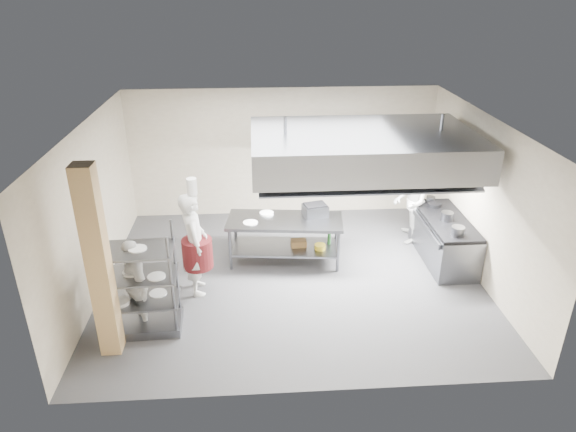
{
  "coord_description": "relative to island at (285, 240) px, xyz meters",
  "views": [
    {
      "loc": [
        -0.65,
        -8.36,
        5.19
      ],
      "look_at": [
        -0.06,
        0.2,
        1.19
      ],
      "focal_mm": 32.0,
      "sensor_mm": 36.0,
      "label": 1
    }
  ],
  "objects": [
    {
      "name": "wall_left",
      "position": [
        -3.4,
        -0.65,
        1.04
      ],
      "size": [
        0.0,
        6.0,
        6.0
      ],
      "primitive_type": "plane",
      "rotation": [
        1.57,
        0.0,
        1.57
      ],
      "color": "#BBAD94",
      "rests_on": "ground"
    },
    {
      "name": "floor",
      "position": [
        0.1,
        -0.65,
        -0.46
      ],
      "size": [
        7.0,
        7.0,
        0.0
      ],
      "primitive_type": "plane",
      "color": "#353538",
      "rests_on": "ground"
    },
    {
      "name": "griddle",
      "position": [
        0.61,
        0.14,
        0.57
      ],
      "size": [
        0.53,
        0.45,
        0.22
      ],
      "primitive_type": "cube",
      "rotation": [
        0.0,
        0.0,
        0.24
      ],
      "color": "slate",
      "rests_on": "island_worktop"
    },
    {
      "name": "chef_head",
      "position": [
        -1.65,
        -0.99,
        0.5
      ],
      "size": [
        0.57,
        0.77,
        1.92
      ],
      "primitive_type": "imported",
      "rotation": [
        0.0,
        0.0,
        1.74
      ],
      "color": "white",
      "rests_on": "floor"
    },
    {
      "name": "chef_plating",
      "position": [
        -2.5,
        -1.96,
        0.33
      ],
      "size": [
        0.78,
        0.99,
        1.56
      ],
      "primitive_type": "imported",
      "rotation": [
        0.0,
        0.0,
        -1.06
      ],
      "color": "white",
      "rests_on": "floor"
    },
    {
      "name": "chef_line",
      "position": [
        2.7,
        0.71,
        0.44
      ],
      "size": [
        0.87,
        1.01,
        1.79
      ],
      "primitive_type": "imported",
      "rotation": [
        0.0,
        0.0,
        -1.81
      ],
      "color": "white",
      "rests_on": "floor"
    },
    {
      "name": "island_undershelf",
      "position": [
        0.0,
        0.0,
        -0.16
      ],
      "size": [
        2.14,
        1.06,
        0.04
      ],
      "primitive_type": "cube",
      "rotation": [
        0.0,
        0.0,
        -0.11
      ],
      "color": "slate",
      "rests_on": "island"
    },
    {
      "name": "wall_shelf",
      "position": [
        1.9,
        2.19,
        1.04
      ],
      "size": [
        1.5,
        0.28,
        0.04
      ],
      "primitive_type": "cube",
      "color": "slate",
      "rests_on": "wall_back"
    },
    {
      "name": "wall_right",
      "position": [
        3.6,
        -0.65,
        1.04
      ],
      "size": [
        0.0,
        6.0,
        6.0
      ],
      "primitive_type": "plane",
      "rotation": [
        1.57,
        0.0,
        -1.57
      ],
      "color": "#BBAD94",
      "rests_on": "ground"
    },
    {
      "name": "plate_stack",
      "position": [
        -2.41,
        -2.05,
        0.12
      ],
      "size": [
        0.28,
        0.28,
        0.05
      ],
      "primitive_type": "cylinder",
      "color": "white",
      "rests_on": "pass_rack"
    },
    {
      "name": "hood_strip_a",
      "position": [
        0.5,
        -0.25,
        1.62
      ],
      "size": [
        1.6,
        0.12,
        0.04
      ],
      "primitive_type": "cube",
      "color": "white",
      "rests_on": "exhaust_hood"
    },
    {
      "name": "wall_back",
      "position": [
        0.1,
        2.35,
        1.04
      ],
      "size": [
        7.0,
        0.0,
        7.0
      ],
      "primitive_type": "plane",
      "rotation": [
        1.57,
        0.0,
        0.0
      ],
      "color": "#BBAD94",
      "rests_on": "ground"
    },
    {
      "name": "hood_strip_b",
      "position": [
        2.3,
        -0.25,
        1.62
      ],
      "size": [
        1.6,
        0.12,
        0.04
      ],
      "primitive_type": "cube",
      "color": "white",
      "rests_on": "exhaust_hood"
    },
    {
      "name": "ceiling",
      "position": [
        0.1,
        -0.65,
        2.54
      ],
      "size": [
        7.0,
        7.0,
        0.0
      ],
      "primitive_type": "plane",
      "rotation": [
        3.14,
        0.0,
        0.0
      ],
      "color": "silver",
      "rests_on": "wall_back"
    },
    {
      "name": "island",
      "position": [
        0.0,
        0.0,
        0.0
      ],
      "size": [
        2.32,
        1.17,
        0.91
      ],
      "primitive_type": null,
      "rotation": [
        0.0,
        0.0,
        -0.11
      ],
      "color": "gray",
      "rests_on": "floor"
    },
    {
      "name": "wicker_basket",
      "position": [
        0.28,
        -0.01,
        -0.07
      ],
      "size": [
        0.31,
        0.22,
        0.13
      ],
      "primitive_type": "cube",
      "rotation": [
        0.0,
        0.0,
        0.04
      ],
      "color": "olive",
      "rests_on": "island_undershelf"
    },
    {
      "name": "pass_rack",
      "position": [
        -2.41,
        -2.05,
        0.44
      ],
      "size": [
        1.22,
        0.74,
        1.79
      ],
      "primitive_type": null,
      "rotation": [
        0.0,
        0.0,
        0.04
      ],
      "color": "slate",
      "rests_on": "floor"
    },
    {
      "name": "island_worktop",
      "position": [
        0.0,
        0.0,
        0.42
      ],
      "size": [
        2.32,
        1.17,
        0.06
      ],
      "primitive_type": "cube",
      "rotation": [
        0.0,
        0.0,
        -0.11
      ],
      "color": "slate",
      "rests_on": "island"
    },
    {
      "name": "exhaust_hood",
      "position": [
        1.4,
        -0.25,
        1.94
      ],
      "size": [
        4.0,
        2.5,
        0.6
      ],
      "primitive_type": "cube",
      "color": "slate",
      "rests_on": "ceiling"
    },
    {
      "name": "range_top",
      "position": [
        3.18,
        -0.15,
        0.41
      ],
      "size": [
        0.78,
        1.96,
        0.06
      ],
      "primitive_type": "cube",
      "color": "black",
      "rests_on": "cooking_range"
    },
    {
      "name": "cooking_range",
      "position": [
        3.18,
        -0.15,
        -0.04
      ],
      "size": [
        0.8,
        2.0,
        0.84
      ],
      "primitive_type": "cube",
      "color": "gray",
      "rests_on": "floor"
    },
    {
      "name": "stockpot",
      "position": [
        3.15,
        -0.21,
        0.53
      ],
      "size": [
        0.24,
        0.24,
        0.16
      ],
      "primitive_type": "cylinder",
      "color": "gray",
      "rests_on": "range_top"
    },
    {
      "name": "column",
      "position": [
        -2.8,
        -2.55,
        1.04
      ],
      "size": [
        0.3,
        0.3,
        3.0
      ],
      "primitive_type": "cube",
      "color": "#E2B474",
      "rests_on": "floor"
    }
  ]
}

